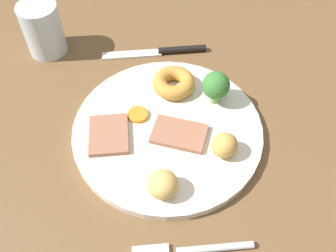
{
  "coord_description": "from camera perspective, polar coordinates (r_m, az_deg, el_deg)",
  "views": [
    {
      "loc": [
        -33.3,
        8.62,
        49.94
      ],
      "look_at": [
        -0.47,
        2.46,
        6.0
      ],
      "focal_mm": 40.77,
      "sensor_mm": 36.0,
      "label": 1
    }
  ],
  "objects": [
    {
      "name": "roast_potato_left",
      "position": [
        0.53,
        8.46,
        -2.87
      ],
      "size": [
        4.82,
        4.93,
        3.48
      ],
      "primitive_type": "ellipsoid",
      "rotation": [
        0.0,
        0.0,
        5.16
      ],
      "color": "tan",
      "rests_on": "dinner_plate"
    },
    {
      "name": "carrot_coin_front",
      "position": [
        0.58,
        -4.52,
        1.71
      ],
      "size": [
        3.06,
        3.06,
        0.57
      ],
      "primitive_type": "cylinder",
      "color": "orange",
      "rests_on": "dinner_plate"
    },
    {
      "name": "dinner_plate",
      "position": [
        0.57,
        0.0,
        -1.04
      ],
      "size": [
        28.12,
        28.12,
        1.4
      ],
      "primitive_type": "cylinder",
      "color": "silver",
      "rests_on": "dining_table"
    },
    {
      "name": "fork",
      "position": [
        0.49,
        3.37,
        -18.0
      ],
      "size": [
        2.93,
        15.32,
        0.9
      ],
      "rotation": [
        0.0,
        0.0,
        1.47
      ],
      "color": "silver",
      "rests_on": "dining_table"
    },
    {
      "name": "water_glass",
      "position": [
        0.7,
        -18.21,
        13.6
      ],
      "size": [
        6.69,
        6.69,
        9.15
      ],
      "primitive_type": "cylinder",
      "color": "silver",
      "rests_on": "dining_table"
    },
    {
      "name": "yorkshire_pudding",
      "position": [
        0.61,
        0.9,
        6.48
      ],
      "size": [
        6.75,
        6.75,
        2.31
      ],
      "primitive_type": "torus",
      "color": "#C68938",
      "rests_on": "dinner_plate"
    },
    {
      "name": "dining_table",
      "position": [
        0.59,
        2.26,
        -1.75
      ],
      "size": [
        120.0,
        84.0,
        3.6
      ],
      "primitive_type": "cube",
      "color": "brown",
      "rests_on": "ground"
    },
    {
      "name": "meat_slice_under",
      "position": [
        0.55,
        1.67,
        -1.18
      ],
      "size": [
        7.82,
        9.09,
        0.8
      ],
      "primitive_type": "cube",
      "rotation": [
        0.0,
        0.0,
        1.12
      ],
      "color": "#9E664C",
      "rests_on": "dinner_plate"
    },
    {
      "name": "knife",
      "position": [
        0.69,
        -0.65,
        11.11
      ],
      "size": [
        3.06,
        18.56,
        1.2
      ],
      "rotation": [
        0.0,
        0.0,
        1.48
      ],
      "color": "black",
      "rests_on": "dining_table"
    },
    {
      "name": "meat_slice_main",
      "position": [
        0.55,
        -8.81,
        -1.62
      ],
      "size": [
        7.41,
        6.21,
        0.8
      ],
      "primitive_type": "cube",
      "rotation": [
        0.0,
        0.0,
        6.19
      ],
      "color": "#9E664C",
      "rests_on": "dinner_plate"
    },
    {
      "name": "roast_potato_right",
      "position": [
        0.49,
        -0.8,
        -8.73
      ],
      "size": [
        4.14,
        4.2,
        3.5
      ],
      "primitive_type": "ellipsoid",
      "rotation": [
        0.0,
        0.0,
        1.6
      ],
      "color": "#D8B260",
      "rests_on": "dinner_plate"
    },
    {
      "name": "broccoli_floret",
      "position": [
        0.58,
        7.18,
        5.96
      ],
      "size": [
        4.23,
        4.23,
        5.52
      ],
      "color": "#8CB766",
      "rests_on": "dinner_plate"
    }
  ]
}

